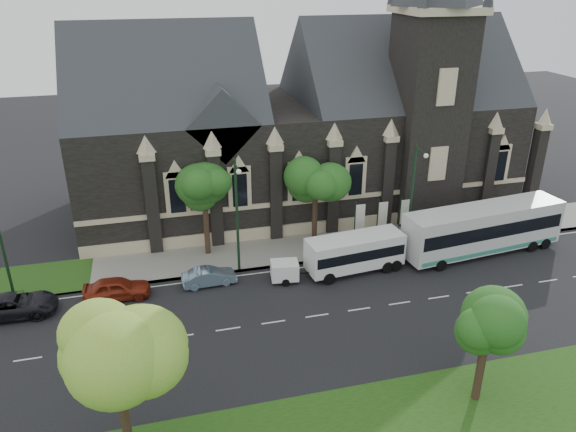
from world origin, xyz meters
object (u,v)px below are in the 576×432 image
object	(u,v)px
tree_walk_right	(317,176)
tour_coach	(483,228)
car_far_black	(14,305)
banner_flag_right	(403,214)
sedan	(209,277)
box_trailer	(285,270)
banner_flag_center	(381,217)
street_lamp_near	(413,193)
banner_flag_left	(358,219)
shuttle_bus	(355,251)
street_lamp_mid	(237,211)
tree_park_east	(489,325)
car_far_red	(117,288)
tree_walk_left	(206,188)
tree_park_near	(119,344)

from	to	relation	value
tree_walk_right	tour_coach	size ratio (longest dim) A/B	0.56
car_far_black	banner_flag_right	bearing A→B (deg)	-82.01
sedan	box_trailer	bearing A→B (deg)	-102.83
banner_flag_center	street_lamp_near	bearing A→B (deg)	-48.07
car_far_black	banner_flag_left	bearing A→B (deg)	-80.89
tour_coach	shuttle_bus	distance (m)	11.06
banner_flag_left	car_far_black	xyz separation A→B (m)	(-25.81, -3.86, -1.62)
street_lamp_mid	sedan	world-z (taller)	street_lamp_mid
tree_park_east	tour_coach	bearing A→B (deg)	57.28
banner_flag_left	car_far_red	distance (m)	19.60
tree_park_east	shuttle_bus	xyz separation A→B (m)	(-1.62, 14.39, -2.95)
tree_walk_left	banner_flag_right	xyz separation A→B (m)	(16.08, -1.70, -3.35)
street_lamp_mid	tour_coach	distance (m)	19.90
street_lamp_mid	banner_flag_right	distance (m)	14.67
tour_coach	car_far_red	bearing A→B (deg)	173.09
tree_walk_right	tour_coach	xyz separation A→B (m)	(12.39, -5.37, -3.66)
street_lamp_near	box_trailer	distance (m)	11.98
street_lamp_mid	car_far_black	size ratio (longest dim) A/B	1.64
street_lamp_mid	shuttle_bus	world-z (taller)	street_lamp_mid
tree_park_near	car_far_red	bearing A→B (deg)	94.70
car_far_black	tour_coach	bearing A→B (deg)	-89.06
tree_park_east	tour_coach	size ratio (longest dim) A/B	0.45
tree_walk_left	sedan	size ratio (longest dim) A/B	1.94
banner_flag_left	shuttle_bus	distance (m)	4.35
box_trailer	car_far_black	bearing A→B (deg)	-173.12
tree_park_east	car_far_red	distance (m)	24.57
shuttle_bus	sedan	world-z (taller)	shuttle_bus
street_lamp_near	car_far_red	distance (m)	23.41
tree_walk_right	tour_coach	distance (m)	13.99
tour_coach	sedan	size ratio (longest dim) A/B	3.52
car_far_black	banner_flag_center	bearing A→B (deg)	-81.49
tree_park_east	street_lamp_mid	world-z (taller)	street_lamp_mid
tree_walk_left	car_far_black	bearing A→B (deg)	-157.93
tree_walk_left	shuttle_bus	xyz separation A→B (m)	(10.35, -5.63, -4.07)
shuttle_bus	tree_walk_left	bearing A→B (deg)	145.50
street_lamp_near	banner_flag_right	size ratio (longest dim) A/B	2.25
tree_park_near	tour_coach	xyz separation A→B (m)	(27.37, 14.11, -4.26)
tree_park_near	tour_coach	distance (m)	31.09
banner_flag_right	car_far_red	distance (m)	23.54
street_lamp_mid	tour_coach	xyz separation A→B (m)	(19.60, -1.75, -2.96)
shuttle_bus	box_trailer	bearing A→B (deg)	175.54
tree_walk_right	car_far_red	size ratio (longest dim) A/B	1.71
tree_park_near	banner_flag_center	bearing A→B (deg)	41.54
tree_walk_right	street_lamp_mid	xyz separation A→B (m)	(-7.21, -3.62, -0.71)
street_lamp_near	banner_flag_center	xyz separation A→B (m)	(-1.71, 1.91, -2.73)
tree_park_east	sedan	bearing A→B (deg)	129.85
street_lamp_near	banner_flag_center	world-z (taller)	street_lamp_near
tour_coach	box_trailer	distance (m)	16.65
banner_flag_right	tour_coach	distance (m)	6.45
tour_coach	tree_walk_right	bearing A→B (deg)	150.19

